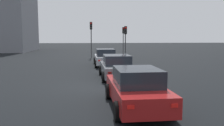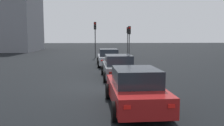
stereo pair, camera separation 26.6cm
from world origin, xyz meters
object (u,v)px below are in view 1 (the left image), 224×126
(car_red_left_third, at_px, (136,89))
(traffic_light_far_left, at_px, (123,35))
(traffic_light_near_left, at_px, (126,36))
(car_grey_left_second, at_px, (116,67))
(car_silver_left_lead, at_px, (105,58))
(traffic_light_near_right, at_px, (91,32))

(car_red_left_third, relative_size, traffic_light_far_left, 1.13)
(traffic_light_near_left, bearing_deg, car_grey_left_second, -19.09)
(car_grey_left_second, distance_m, car_red_left_third, 6.34)
(car_grey_left_second, height_order, traffic_light_far_left, traffic_light_far_left)
(car_silver_left_lead, distance_m, car_grey_left_second, 6.46)
(car_grey_left_second, distance_m, traffic_light_near_right, 14.61)
(car_silver_left_lead, relative_size, car_red_left_third, 1.03)
(car_silver_left_lead, bearing_deg, car_grey_left_second, -178.30)
(car_grey_left_second, relative_size, car_red_left_third, 1.02)
(car_silver_left_lead, distance_m, traffic_light_near_left, 6.42)
(car_red_left_third, bearing_deg, traffic_light_far_left, -8.54)
(car_grey_left_second, bearing_deg, traffic_light_near_left, -12.41)
(traffic_light_near_right, bearing_deg, traffic_light_near_left, 66.15)
(car_silver_left_lead, bearing_deg, traffic_light_near_right, 7.88)
(car_grey_left_second, bearing_deg, traffic_light_near_right, 4.82)
(car_silver_left_lead, height_order, car_red_left_third, car_silver_left_lead)
(car_grey_left_second, xyz_separation_m, traffic_light_near_left, (11.94, -2.39, 2.00))
(car_grey_left_second, distance_m, traffic_light_near_left, 12.34)
(traffic_light_near_left, distance_m, traffic_light_near_right, 4.57)
(car_grey_left_second, height_order, traffic_light_near_right, traffic_light_near_right)
(car_silver_left_lead, height_order, car_grey_left_second, car_silver_left_lead)
(traffic_light_near_left, bearing_deg, traffic_light_far_left, 165.87)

